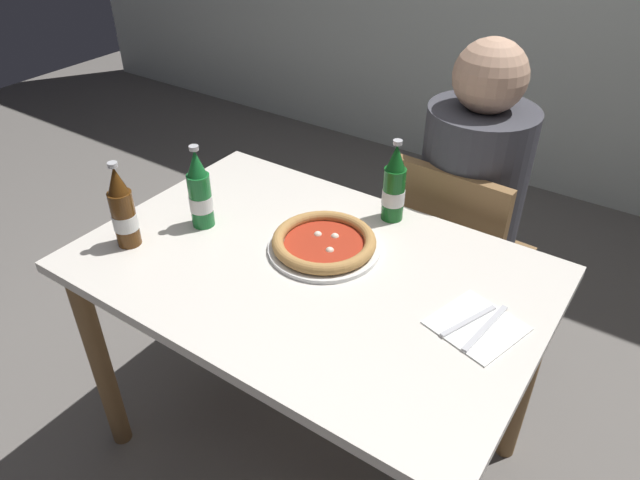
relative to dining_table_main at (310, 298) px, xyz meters
name	(u,v)px	position (x,y,z in m)	size (l,w,h in m)	color
ground_plane	(312,443)	(0.00, 0.00, -0.64)	(8.00, 8.00, 0.00)	slate
dining_table_main	(310,298)	(0.00, 0.00, 0.00)	(1.20, 0.80, 0.75)	silver
chair_behind_table	(454,256)	(0.18, 0.61, -0.15)	(0.42, 0.42, 0.85)	olive
diner_seated	(465,225)	(0.18, 0.66, -0.05)	(0.34, 0.34, 1.21)	#2D3342
pizza_margherita_near	(324,243)	(-0.01, 0.08, 0.14)	(0.30, 0.30, 0.04)	white
beer_bottle_left	(123,211)	(-0.46, -0.20, 0.22)	(0.07, 0.07, 0.25)	#512D0F
beer_bottle_center	(394,187)	(0.07, 0.32, 0.22)	(0.07, 0.07, 0.25)	#14591E
beer_bottle_right	(200,193)	(-0.36, -0.01, 0.22)	(0.07, 0.07, 0.25)	#196B2D
napkin_with_cutlery	(477,326)	(0.45, 0.03, 0.12)	(0.22, 0.22, 0.01)	white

